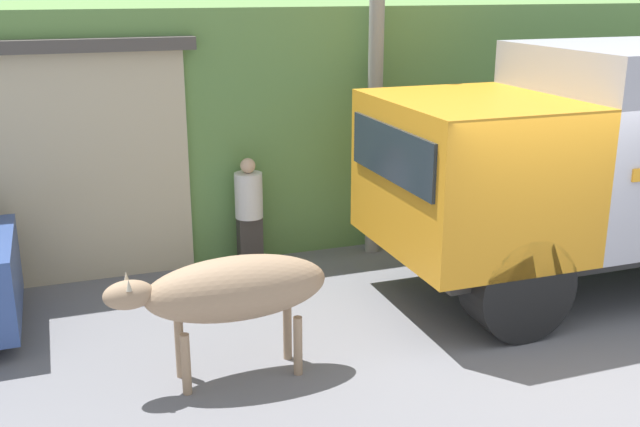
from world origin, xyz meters
TOP-DOWN VIEW (x-y plane):
  - ground_plane at (0.00, 0.00)m, footprint 60.00×60.00m
  - hillside_embankment at (0.00, 6.26)m, footprint 32.00×5.71m
  - brown_cow at (-3.35, 0.20)m, footprint 2.16×0.64m
  - pedestrian_on_hill at (-2.43, 3.12)m, footprint 0.39×0.39m
  - utility_pole at (-0.59, 3.12)m, footprint 0.90×0.21m

SIDE VIEW (x-z plane):
  - ground_plane at x=0.00m, z-range 0.00..0.00m
  - pedestrian_on_hill at x=-2.43m, z-range 0.06..1.60m
  - brown_cow at x=-3.35m, z-range 0.30..1.56m
  - hillside_embankment at x=0.00m, z-range 0.00..3.47m
  - utility_pole at x=-0.59m, z-range 0.12..5.57m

